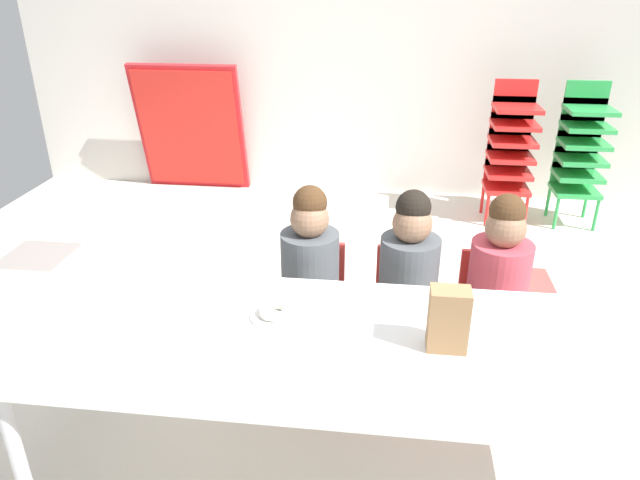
{
  "coord_description": "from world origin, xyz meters",
  "views": [
    {
      "loc": [
        0.07,
        -2.35,
        1.75
      ],
      "look_at": [
        -0.16,
        -0.45,
        0.86
      ],
      "focal_mm": 32.59,
      "sensor_mm": 36.0,
      "label": 1
    }
  ],
  "objects_px": {
    "donut_powdered_on_plate": "(275,311)",
    "seated_child_near_camera": "(310,264)",
    "seated_child_far_right": "(498,275)",
    "kid_chair_green_stack": "(581,148)",
    "seated_child_middle_seat": "(409,270)",
    "paper_bag_brown": "(448,319)",
    "paper_plate_near_edge": "(275,316)",
    "folded_activity_table": "(191,129)",
    "craft_table": "(332,348)",
    "kid_chair_red_stack": "(511,145)"
  },
  "relations": [
    {
      "from": "donut_powdered_on_plate",
      "to": "seated_child_near_camera",
      "type": "bearing_deg",
      "value": 83.73
    },
    {
      "from": "seated_child_far_right",
      "to": "kid_chair_green_stack",
      "type": "relative_size",
      "value": 0.88
    },
    {
      "from": "seated_child_middle_seat",
      "to": "paper_bag_brown",
      "type": "height_order",
      "value": "seated_child_middle_seat"
    },
    {
      "from": "seated_child_middle_seat",
      "to": "seated_child_far_right",
      "type": "distance_m",
      "value": 0.38
    },
    {
      "from": "seated_child_far_right",
      "to": "paper_plate_near_edge",
      "type": "height_order",
      "value": "seated_child_far_right"
    },
    {
      "from": "seated_child_near_camera",
      "to": "paper_plate_near_edge",
      "type": "xyz_separation_m",
      "value": [
        -0.06,
        -0.52,
        0.06
      ]
    },
    {
      "from": "seated_child_near_camera",
      "to": "donut_powdered_on_plate",
      "type": "distance_m",
      "value": 0.53
    },
    {
      "from": "folded_activity_table",
      "to": "donut_powdered_on_plate",
      "type": "relative_size",
      "value": 9.07
    },
    {
      "from": "paper_plate_near_edge",
      "to": "seated_child_far_right",
      "type": "bearing_deg",
      "value": 30.79
    },
    {
      "from": "seated_child_far_right",
      "to": "donut_powdered_on_plate",
      "type": "distance_m",
      "value": 1.02
    },
    {
      "from": "seated_child_middle_seat",
      "to": "seated_child_far_right",
      "type": "xyz_separation_m",
      "value": [
        0.38,
        0.0,
        0.0
      ]
    },
    {
      "from": "donut_powdered_on_plate",
      "to": "craft_table",
      "type": "bearing_deg",
      "value": -26.22
    },
    {
      "from": "kid_chair_red_stack",
      "to": "donut_powdered_on_plate",
      "type": "xyz_separation_m",
      "value": [
        -1.27,
        -2.55,
        0.05
      ]
    },
    {
      "from": "folded_activity_table",
      "to": "paper_plate_near_edge",
      "type": "distance_m",
      "value": 3.16
    },
    {
      "from": "seated_child_near_camera",
      "to": "kid_chair_red_stack",
      "type": "xyz_separation_m",
      "value": [
        1.21,
        2.03,
        0.02
      ]
    },
    {
      "from": "seated_child_middle_seat",
      "to": "donut_powdered_on_plate",
      "type": "height_order",
      "value": "seated_child_middle_seat"
    },
    {
      "from": "kid_chair_red_stack",
      "to": "kid_chair_green_stack",
      "type": "xyz_separation_m",
      "value": [
        0.5,
        0.0,
        0.0
      ]
    },
    {
      "from": "kid_chair_red_stack",
      "to": "kid_chair_green_stack",
      "type": "distance_m",
      "value": 0.5
    },
    {
      "from": "seated_child_near_camera",
      "to": "folded_activity_table",
      "type": "distance_m",
      "value": 2.72
    },
    {
      "from": "seated_child_far_right",
      "to": "kid_chair_green_stack",
      "type": "height_order",
      "value": "kid_chair_green_stack"
    },
    {
      "from": "paper_plate_near_edge",
      "to": "paper_bag_brown",
      "type": "bearing_deg",
      "value": -11.08
    },
    {
      "from": "craft_table",
      "to": "donut_powdered_on_plate",
      "type": "relative_size",
      "value": 18.25
    },
    {
      "from": "seated_child_middle_seat",
      "to": "paper_bag_brown",
      "type": "relative_size",
      "value": 4.17
    },
    {
      "from": "kid_chair_green_stack",
      "to": "paper_bag_brown",
      "type": "xyz_separation_m",
      "value": [
        -1.17,
        -2.67,
        0.14
      ]
    },
    {
      "from": "paper_bag_brown",
      "to": "kid_chair_red_stack",
      "type": "bearing_deg",
      "value": 75.93
    },
    {
      "from": "seated_child_near_camera",
      "to": "folded_activity_table",
      "type": "xyz_separation_m",
      "value": [
        -1.34,
        2.36,
        -0.02
      ]
    },
    {
      "from": "seated_child_far_right",
      "to": "kid_chair_red_stack",
      "type": "height_order",
      "value": "kid_chair_red_stack"
    },
    {
      "from": "seated_child_near_camera",
      "to": "seated_child_far_right",
      "type": "height_order",
      "value": "same"
    },
    {
      "from": "seated_child_middle_seat",
      "to": "kid_chair_red_stack",
      "type": "distance_m",
      "value": 2.17
    },
    {
      "from": "paper_bag_brown",
      "to": "donut_powdered_on_plate",
      "type": "bearing_deg",
      "value": 168.92
    },
    {
      "from": "paper_bag_brown",
      "to": "folded_activity_table",
      "type": "bearing_deg",
      "value": 122.15
    },
    {
      "from": "seated_child_near_camera",
      "to": "kid_chair_green_stack",
      "type": "relative_size",
      "value": 0.88
    },
    {
      "from": "seated_child_middle_seat",
      "to": "folded_activity_table",
      "type": "distance_m",
      "value": 2.96
    },
    {
      "from": "seated_child_middle_seat",
      "to": "paper_plate_near_edge",
      "type": "bearing_deg",
      "value": -133.42
    },
    {
      "from": "craft_table",
      "to": "seated_child_far_right",
      "type": "distance_m",
      "value": 0.91
    },
    {
      "from": "seated_child_middle_seat",
      "to": "donut_powdered_on_plate",
      "type": "distance_m",
      "value": 0.72
    },
    {
      "from": "kid_chair_green_stack",
      "to": "paper_bag_brown",
      "type": "distance_m",
      "value": 2.91
    },
    {
      "from": "paper_bag_brown",
      "to": "paper_plate_near_edge",
      "type": "height_order",
      "value": "paper_bag_brown"
    },
    {
      "from": "seated_child_near_camera",
      "to": "donut_powdered_on_plate",
      "type": "relative_size",
      "value": 7.66
    },
    {
      "from": "kid_chair_red_stack",
      "to": "kid_chair_green_stack",
      "type": "bearing_deg",
      "value": 0.0
    },
    {
      "from": "paper_plate_near_edge",
      "to": "donut_powdered_on_plate",
      "type": "xyz_separation_m",
      "value": [
        0.0,
        0.0,
        0.02
      ]
    },
    {
      "from": "craft_table",
      "to": "donut_powdered_on_plate",
      "type": "bearing_deg",
      "value": 153.78
    },
    {
      "from": "kid_chair_red_stack",
      "to": "paper_plate_near_edge",
      "type": "height_order",
      "value": "kid_chair_red_stack"
    },
    {
      "from": "seated_child_middle_seat",
      "to": "kid_chair_green_stack",
      "type": "height_order",
      "value": "kid_chair_green_stack"
    },
    {
      "from": "seated_child_near_camera",
      "to": "seated_child_middle_seat",
      "type": "relative_size",
      "value": 1.0
    },
    {
      "from": "seated_child_far_right",
      "to": "paper_bag_brown",
      "type": "xyz_separation_m",
      "value": [
        -0.28,
        -0.64,
        0.16
      ]
    },
    {
      "from": "folded_activity_table",
      "to": "donut_powdered_on_plate",
      "type": "bearing_deg",
      "value": -65.98
    },
    {
      "from": "seated_child_far_right",
      "to": "paper_plate_near_edge",
      "type": "bearing_deg",
      "value": -149.21
    },
    {
      "from": "craft_table",
      "to": "seated_child_near_camera",
      "type": "xyz_separation_m",
      "value": [
        -0.16,
        0.63,
        -0.01
      ]
    },
    {
      "from": "kid_chair_red_stack",
      "to": "paper_bag_brown",
      "type": "xyz_separation_m",
      "value": [
        -0.67,
        -2.67,
        0.14
      ]
    }
  ]
}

